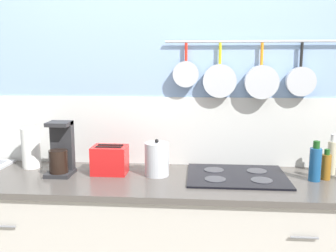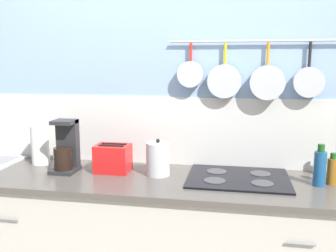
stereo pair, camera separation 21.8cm
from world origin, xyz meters
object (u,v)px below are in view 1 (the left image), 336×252
at_px(toaster, 110,160).
at_px(bottle_hot_sauce, 326,166).
at_px(coffee_maker, 61,153).
at_px(kettle, 157,159).
at_px(paper_towel_roll, 31,148).
at_px(bottle_vinegar, 332,157).
at_px(bottle_olive_oil, 315,163).

bearing_deg(toaster, bottle_hot_sauce, -0.50).
relative_size(coffee_maker, kettle, 1.45).
distance_m(paper_towel_roll, bottle_vinegar, 1.93).
relative_size(coffee_maker, bottle_olive_oil, 1.38).
bearing_deg(bottle_hot_sauce, paper_towel_roll, 176.82).
bearing_deg(coffee_maker, bottle_hot_sauce, 0.97).
height_order(kettle, bottle_vinegar, bottle_vinegar).
xyz_separation_m(paper_towel_roll, kettle, (0.85, -0.11, -0.03)).
bearing_deg(paper_towel_roll, kettle, -7.22).
distance_m(kettle, bottle_vinegar, 1.08).
bearing_deg(bottle_olive_oil, toaster, 177.82).
xyz_separation_m(bottle_olive_oil, bottle_hot_sauce, (0.07, 0.04, -0.02)).
bearing_deg(paper_towel_roll, bottle_olive_oil, -4.44).
distance_m(kettle, bottle_hot_sauce, 1.01).
distance_m(paper_towel_roll, toaster, 0.56).
height_order(paper_towel_roll, coffee_maker, coffee_maker).
height_order(coffee_maker, bottle_olive_oil, coffee_maker).
bearing_deg(bottle_hot_sauce, toaster, 179.50).
bearing_deg(bottle_hot_sauce, kettle, -179.76).
xyz_separation_m(paper_towel_roll, bottle_olive_oil, (1.78, -0.14, -0.03)).
bearing_deg(coffee_maker, paper_towel_roll, 152.59).
bearing_deg(toaster, coffee_maker, -172.66).
bearing_deg(toaster, bottle_olive_oil, -2.18).
relative_size(toaster, bottle_vinegar, 0.91).
distance_m(paper_towel_roll, coffee_maker, 0.28).
relative_size(paper_towel_roll, bottle_hot_sauce, 1.45).
distance_m(coffee_maker, bottle_vinegar, 1.68).
distance_m(paper_towel_roll, bottle_olive_oil, 1.79).
height_order(paper_towel_roll, bottle_olive_oil, paper_towel_roll).
relative_size(toaster, bottle_olive_oil, 0.96).
bearing_deg(paper_towel_roll, coffee_maker, -27.41).
xyz_separation_m(toaster, bottle_vinegar, (1.38, 0.10, 0.02)).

